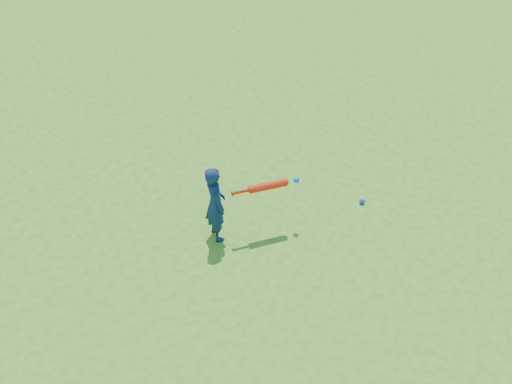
# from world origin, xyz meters

# --- Properties ---
(ground) EXTENTS (80.00, 80.00, 0.00)m
(ground) POSITION_xyz_m (0.00, 0.00, 0.00)
(ground) COLOR #3C771C
(ground) RESTS_ON ground
(child) EXTENTS (0.28, 0.39, 1.00)m
(child) POSITION_xyz_m (-0.06, -0.24, 0.50)
(child) COLOR #10244A
(child) RESTS_ON ground
(ground_ball_blue) EXTENTS (0.07, 0.07, 0.07)m
(ground_ball_blue) POSITION_xyz_m (1.85, -0.66, 0.04)
(ground_ball_blue) COLOR blue
(ground_ball_blue) RESTS_ON ground
(bat_swing) EXTENTS (0.83, 0.23, 0.10)m
(bat_swing) POSITION_xyz_m (0.57, -0.43, 0.64)
(bat_swing) COLOR red
(bat_swing) RESTS_ON ground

